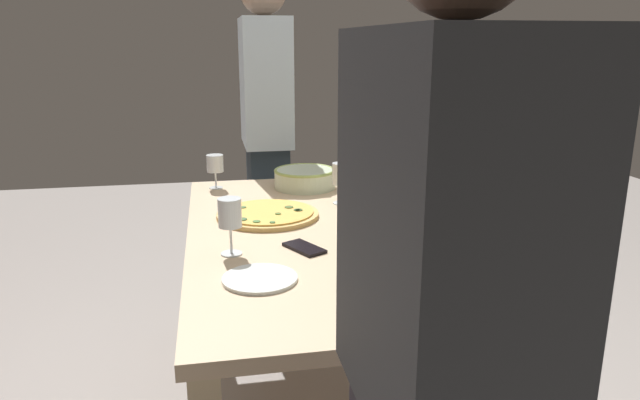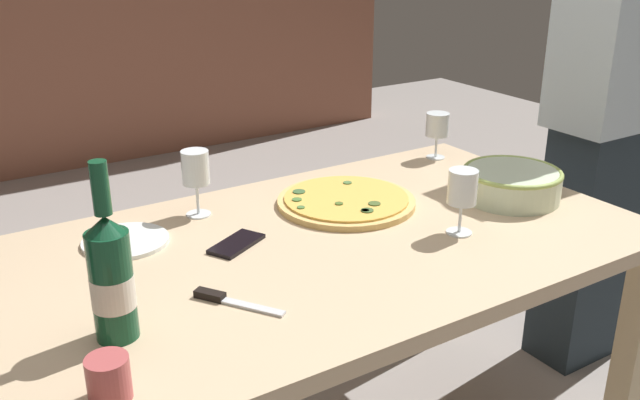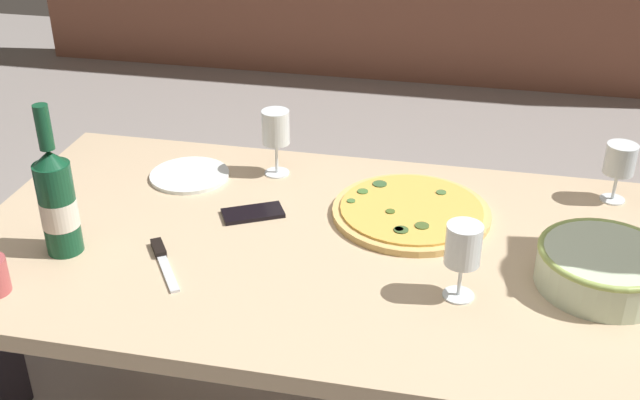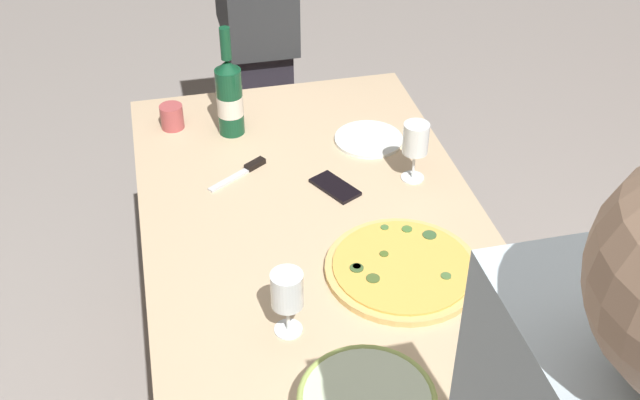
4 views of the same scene
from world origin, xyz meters
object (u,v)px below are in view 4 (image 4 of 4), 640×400
dining_table (320,261)px  pizza (402,268)px  wine_glass_near_pizza (287,291)px  cup_amber (172,117)px  side_plate (369,139)px  wine_bottle (229,96)px  pizza_knife (245,170)px  cell_phone (335,187)px  wine_glass_by_bottle (416,140)px  person_host (256,30)px  wine_glass_far_left (572,378)px

dining_table → pizza: 0.27m
pizza → wine_glass_near_pizza: size_ratio=2.28×
cup_amber → side_plate: (0.21, 0.57, -0.03)m
wine_glass_near_pizza → side_plate: (-0.72, 0.39, -0.11)m
wine_bottle → pizza_knife: (0.22, 0.01, -0.12)m
dining_table → pizza_knife: 0.36m
cup_amber → cell_phone: cup_amber is taller
wine_glass_by_bottle → cell_phone: wine_glass_by_bottle is taller
wine_glass_near_pizza → person_host: size_ratio=0.10×
dining_table → pizza_knife: bearing=-155.2°
cup_amber → side_plate: bearing=69.8°
wine_glass_by_bottle → wine_glass_far_left: size_ratio=1.18×
pizza_knife → wine_glass_by_bottle: bearing=73.5°
wine_glass_near_pizza → pizza: bearing=112.8°
wine_glass_far_left → side_plate: 1.07m
wine_bottle → side_plate: bearing=70.2°
wine_glass_near_pizza → person_host: person_host is taller
wine_bottle → dining_table: bearing=15.7°
wine_glass_far_left → pizza_knife: wine_glass_far_left is taller
wine_glass_near_pizza → pizza_knife: (-0.63, -0.00, -0.11)m
cup_amber → pizza: bearing=31.5°
wine_glass_by_bottle → cup_amber: wine_glass_by_bottle is taller
dining_table → pizza_knife: (-0.32, -0.15, 0.10)m
cell_phone → person_host: 0.92m
wine_glass_far_left → person_host: 1.80m
wine_bottle → side_plate: 0.44m
wine_glass_near_pizza → cell_phone: wine_glass_near_pizza is taller
wine_glass_by_bottle → person_host: person_host is taller
cup_amber → wine_glass_by_bottle: bearing=56.1°
pizza → cell_phone: (-0.37, -0.08, -0.01)m
pizza → pizza_knife: (-0.50, -0.31, -0.01)m
pizza → wine_glass_far_left: 0.52m
wine_glass_far_left → pizza_knife: size_ratio=0.83×
cell_phone → pizza: bearing=-106.3°
cell_phone → pizza_knife: bearing=121.7°
wine_bottle → cup_amber: (-0.07, -0.17, -0.09)m
dining_table → cell_phone: (-0.18, 0.08, 0.10)m
dining_table → wine_glass_by_bottle: (-0.18, 0.31, 0.22)m
cell_phone → pizza_knife: (-0.14, -0.23, 0.00)m
cup_amber → side_plate: size_ratio=0.37×
cup_amber → side_plate: cup_amber is taller
person_host → wine_glass_near_pizza: bearing=-5.6°
cup_amber → cell_phone: bearing=43.9°
wine_glass_near_pizza → wine_glass_far_left: (0.35, 0.49, -0.01)m
dining_table → wine_glass_far_left: (0.67, 0.34, 0.20)m
dining_table → pizza: size_ratio=4.25×
wine_bottle → cell_phone: wine_bottle is taller
side_plate → cell_phone: (0.22, -0.16, 0.00)m
cup_amber → pizza_knife: size_ratio=0.42×
dining_table → wine_glass_near_pizza: size_ratio=9.70×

